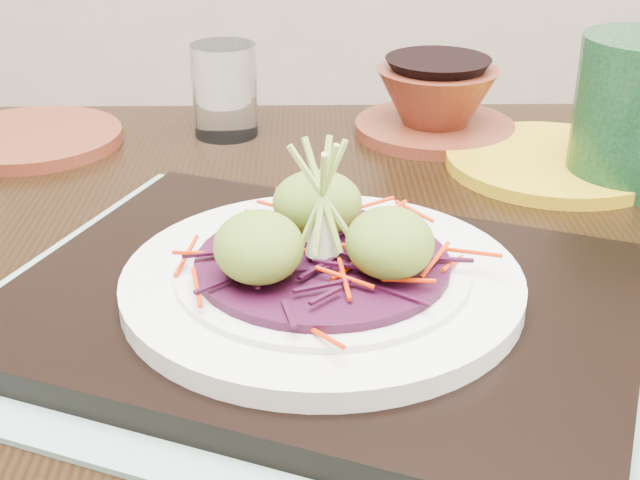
{
  "coord_description": "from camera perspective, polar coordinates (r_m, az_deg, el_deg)",
  "views": [
    {
      "loc": [
        0.07,
        -0.48,
        1.03
      ],
      "look_at": [
        0.11,
        0.04,
        0.77
      ],
      "focal_mm": 50.0,
      "sensor_mm": 36.0,
      "label": 1
    }
  ],
  "objects": [
    {
      "name": "cabbage_bed",
      "position": [
        0.56,
        0.14,
        -1.45
      ],
      "size": [
        0.16,
        0.16,
        0.01
      ],
      "primitive_type": "cylinder",
      "color": "#350A23",
      "rests_on": "white_plate"
    },
    {
      "name": "dining_table",
      "position": [
        0.71,
        -1.16,
        -8.41
      ],
      "size": [
        1.2,
        0.83,
        0.72
      ],
      "rotation": [
        0.0,
        0.0,
        -0.05
      ],
      "color": "black",
      "rests_on": "ground"
    },
    {
      "name": "carrot_julienne",
      "position": [
        0.56,
        0.15,
        -0.73
      ],
      "size": [
        0.2,
        0.2,
        0.01
      ],
      "primitive_type": null,
      "color": "red",
      "rests_on": "cabbage_bed"
    },
    {
      "name": "terracotta_side_plate",
      "position": [
        0.93,
        -17.93,
        6.21
      ],
      "size": [
        0.23,
        0.23,
        0.01
      ],
      "primitive_type": "cylinder",
      "rotation": [
        0.0,
        0.0,
        -0.39
      ],
      "color": "#5C2415",
      "rests_on": "dining_table"
    },
    {
      "name": "scallion_garnish",
      "position": [
        0.55,
        0.15,
        2.51
      ],
      "size": [
        0.06,
        0.06,
        0.09
      ],
      "primitive_type": null,
      "color": "#90B849",
      "rests_on": "cabbage_bed"
    },
    {
      "name": "terracotta_bowl_set",
      "position": [
        0.92,
        7.41,
        8.56
      ],
      "size": [
        0.2,
        0.2,
        0.07
      ],
      "rotation": [
        0.0,
        0.0,
        0.26
      ],
      "color": "#5C2415",
      "rests_on": "dining_table"
    },
    {
      "name": "guacamole_scoops",
      "position": [
        0.55,
        0.15,
        0.62
      ],
      "size": [
        0.14,
        0.12,
        0.04
      ],
      "color": "olive",
      "rests_on": "cabbage_bed"
    },
    {
      "name": "placemat",
      "position": [
        0.59,
        0.14,
        -5.04
      ],
      "size": [
        0.56,
        0.52,
        0.0
      ],
      "primitive_type": "cube",
      "rotation": [
        0.0,
        0.0,
        -0.44
      ],
      "color": "gray",
      "rests_on": "dining_table"
    },
    {
      "name": "green_jar",
      "position": [
        0.83,
        19.76,
        7.74
      ],
      "size": [
        0.12,
        0.12,
        0.13
      ],
      "primitive_type": "cylinder",
      "rotation": [
        0.0,
        0.0,
        0.11
      ],
      "color": "#174023",
      "rests_on": "dining_table"
    },
    {
      "name": "yellow_plate",
      "position": [
        0.86,
        14.73,
        4.86
      ],
      "size": [
        0.26,
        0.26,
        0.01
      ],
      "primitive_type": "cylinder",
      "rotation": [
        0.0,
        0.0,
        -0.36
      ],
      "color": "#B49014",
      "rests_on": "dining_table"
    },
    {
      "name": "serving_tray",
      "position": [
        0.58,
        0.14,
        -4.12
      ],
      "size": [
        0.48,
        0.44,
        0.02
      ],
      "primitive_type": "cube",
      "rotation": [
        0.0,
        0.0,
        -0.44
      ],
      "color": "black",
      "rests_on": "placemat"
    },
    {
      "name": "water_glass",
      "position": [
        0.91,
        -6.12,
        9.51
      ],
      "size": [
        0.07,
        0.07,
        0.09
      ],
      "primitive_type": "cylinder",
      "rotation": [
        0.0,
        0.0,
        -0.12
      ],
      "color": "white",
      "rests_on": "dining_table"
    },
    {
      "name": "white_plate",
      "position": [
        0.57,
        0.14,
        -2.61
      ],
      "size": [
        0.26,
        0.26,
        0.02
      ],
      "color": "silver",
      "rests_on": "serving_tray"
    }
  ]
}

